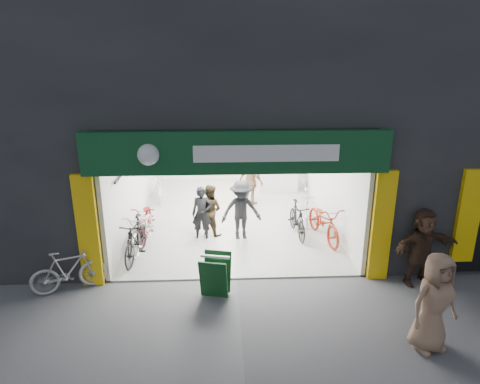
{
  "coord_description": "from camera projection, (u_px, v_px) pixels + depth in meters",
  "views": [
    {
      "loc": [
        -0.34,
        -8.75,
        5.06
      ],
      "look_at": [
        0.14,
        1.5,
        1.64
      ],
      "focal_mm": 32.0,
      "sensor_mm": 36.0,
      "label": 1
    }
  ],
  "objects": [
    {
      "name": "bike_left_back",
      "position": [
        160.0,
        187.0,
        14.96
      ],
      "size": [
        0.68,
        1.69,
        0.99
      ],
      "primitive_type": "imported",
      "rotation": [
        0.0,
        0.0,
        0.13
      ],
      "color": "silver",
      "rests_on": "ground"
    },
    {
      "name": "bike_right_mid",
      "position": [
        324.0,
        222.0,
        11.86
      ],
      "size": [
        1.03,
        2.1,
        1.06
      ],
      "primitive_type": "imported",
      "rotation": [
        0.0,
        0.0,
        0.17
      ],
      "color": "maroon",
      "rests_on": "ground"
    },
    {
      "name": "parked_bike",
      "position": [
        69.0,
        271.0,
        9.31
      ],
      "size": [
        1.68,
        1.03,
        0.98
      ],
      "primitive_type": "imported",
      "rotation": [
        0.0,
        0.0,
        1.95
      ],
      "color": "#AFB0B4",
      "rests_on": "ground"
    },
    {
      "name": "customer_d",
      "position": [
        251.0,
        182.0,
        14.41
      ],
      "size": [
        0.99,
        0.95,
        1.65
      ],
      "primitive_type": "imported",
      "rotation": [
        0.0,
        0.0,
        2.41
      ],
      "color": "#85674D",
      "rests_on": "ground"
    },
    {
      "name": "sandwich_board",
      "position": [
        215.0,
        274.0,
        9.12
      ],
      "size": [
        0.71,
        0.72,
        0.92
      ],
      "rotation": [
        0.0,
        0.0,
        -0.22
      ],
      "color": "#0E3916",
      "rests_on": "ground"
    },
    {
      "name": "bike_left_midfront",
      "position": [
        136.0,
        239.0,
        10.72
      ],
      "size": [
        0.71,
        1.87,
        1.1
      ],
      "primitive_type": "imported",
      "rotation": [
        0.0,
        0.0,
        -0.11
      ],
      "color": "black",
      "rests_on": "ground"
    },
    {
      "name": "bike_left_front",
      "position": [
        142.0,
        229.0,
        11.37
      ],
      "size": [
        0.87,
        2.06,
        1.06
      ],
      "primitive_type": "imported",
      "rotation": [
        0.0,
        0.0,
        -0.09
      ],
      "color": "#B1B0B5",
      "rests_on": "ground"
    },
    {
      "name": "ground",
      "position": [
        237.0,
        280.0,
        9.91
      ],
      "size": [
        60.0,
        60.0,
        0.0
      ],
      "primitive_type": "plane",
      "color": "#56565B",
      "rests_on": "ground"
    },
    {
      "name": "customer_a",
      "position": [
        202.0,
        214.0,
        11.79
      ],
      "size": [
        0.58,
        0.4,
        1.53
      ],
      "primitive_type": "imported",
      "rotation": [
        0.0,
        0.0,
        -0.06
      ],
      "color": "black",
      "rests_on": "ground"
    },
    {
      "name": "building",
      "position": [
        260.0,
        75.0,
        13.31
      ],
      "size": [
        17.0,
        10.27,
        8.0
      ],
      "color": "#232326",
      "rests_on": "ground"
    },
    {
      "name": "bike_right_front",
      "position": [
        297.0,
        219.0,
        12.09
      ],
      "size": [
        0.59,
        1.7,
        1.0
      ],
      "primitive_type": "imported",
      "rotation": [
        0.0,
        0.0,
        0.07
      ],
      "color": "black",
      "rests_on": "ground"
    },
    {
      "name": "pedestrian_near",
      "position": [
        434.0,
        303.0,
        7.36
      ],
      "size": [
        1.03,
        0.82,
        1.84
      ],
      "primitive_type": "imported",
      "rotation": [
        0.0,
        0.0,
        0.3
      ],
      "color": "#8C6951",
      "rests_on": "ground"
    },
    {
      "name": "bike_right_back",
      "position": [
        306.0,
        207.0,
        13.07
      ],
      "size": [
        0.68,
        1.73,
        1.01
      ],
      "primitive_type": "imported",
      "rotation": [
        0.0,
        0.0,
        -0.12
      ],
      "color": "silver",
      "rests_on": "ground"
    },
    {
      "name": "customer_c",
      "position": [
        241.0,
        211.0,
        11.75
      ],
      "size": [
        1.18,
        0.78,
        1.72
      ],
      "primitive_type": "imported",
      "rotation": [
        0.0,
        0.0,
        0.13
      ],
      "color": "black",
      "rests_on": "ground"
    },
    {
      "name": "customer_b",
      "position": [
        210.0,
        210.0,
        12.08
      ],
      "size": [
        0.91,
        0.85,
        1.5
      ],
      "primitive_type": "imported",
      "rotation": [
        0.0,
        0.0,
        2.65
      ],
      "color": "#332617",
      "rests_on": "ground"
    },
    {
      "name": "bike_left_midback",
      "position": [
        146.0,
        219.0,
        12.22
      ],
      "size": [
        0.68,
        1.82,
        0.95
      ],
      "primitive_type": "imported",
      "rotation": [
        0.0,
        0.0,
        0.03
      ],
      "color": "maroon",
      "rests_on": "ground"
    },
    {
      "name": "pedestrian_far",
      "position": [
        422.0,
        247.0,
        9.52
      ],
      "size": [
        1.74,
        1.01,
        1.79
      ],
      "primitive_type": "imported",
      "rotation": [
        0.0,
        0.0,
        0.31
      ],
      "color": "#3B271B",
      "rests_on": "ground"
    }
  ]
}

